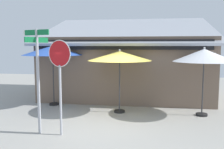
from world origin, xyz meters
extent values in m
cube|color=#9E9B93|center=(0.00, 0.00, -0.05)|extent=(28.00, 28.00, 0.10)
cube|color=#705B4C|center=(0.30, 5.30, 1.55)|extent=(8.26, 5.17, 3.10)
cube|color=#999EA8|center=(0.30, 5.15, 3.55)|extent=(8.76, 5.69, 1.71)
cube|color=black|center=(0.30, 2.66, 2.75)|extent=(7.66, 0.16, 0.44)
cylinder|color=#A8AAB2|center=(-1.81, -1.16, 1.60)|extent=(0.09, 0.09, 3.19)
cube|color=#116B38|center=(-1.81, -1.16, 3.09)|extent=(0.90, 0.34, 0.16)
cube|color=#116B38|center=(-1.81, -1.16, 2.87)|extent=(0.34, 0.90, 0.16)
cube|color=white|center=(-2.28, -0.99, 3.09)|extent=(0.07, 0.05, 0.16)
cylinder|color=#A8AAB2|center=(-1.10, -1.20, 1.07)|extent=(0.07, 0.07, 2.13)
cylinder|color=white|center=(-1.10, -1.20, 2.47)|extent=(0.76, 0.26, 0.80)
cylinder|color=red|center=(-1.10, -1.20, 2.47)|extent=(0.72, 0.26, 0.75)
cylinder|color=black|center=(-2.80, 2.45, 0.04)|extent=(0.44, 0.44, 0.08)
cylinder|color=#333335|center=(-2.80, 2.45, 1.17)|extent=(0.05, 0.05, 2.34)
cone|color=#2D56B7|center=(-2.80, 2.45, 2.50)|extent=(2.70, 2.70, 0.43)
sphere|color=silver|center=(-2.80, 2.45, 2.74)|extent=(0.08, 0.08, 0.08)
cylinder|color=black|center=(0.33, 1.65, 0.04)|extent=(0.44, 0.44, 0.08)
cylinder|color=#333335|center=(0.33, 1.65, 1.08)|extent=(0.05, 0.05, 2.17)
cone|color=#EAD14C|center=(0.33, 1.65, 2.30)|extent=(2.55, 2.55, 0.37)
sphere|color=silver|center=(0.33, 1.65, 2.52)|extent=(0.08, 0.08, 0.08)
cylinder|color=black|center=(3.55, 1.66, 0.04)|extent=(0.44, 0.44, 0.08)
cylinder|color=#333335|center=(3.55, 1.66, 1.08)|extent=(0.05, 0.05, 2.15)
cone|color=white|center=(3.55, 1.66, 2.34)|extent=(2.34, 2.34, 0.48)
sphere|color=silver|center=(3.55, 1.66, 2.61)|extent=(0.08, 0.08, 0.08)
camera|label=1|loc=(1.53, -8.14, 2.69)|focal=39.69mm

